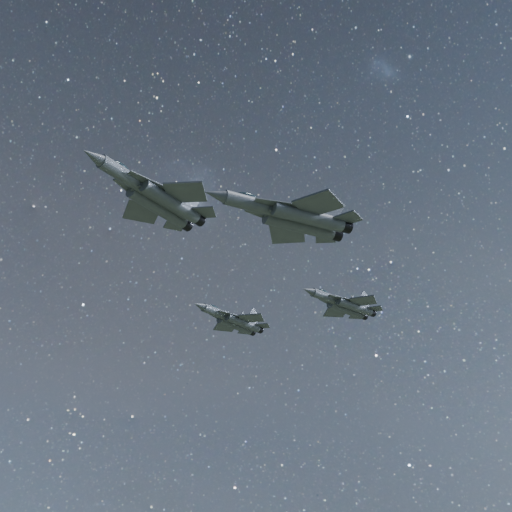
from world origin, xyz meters
TOP-DOWN VIEW (x-y plane):
  - jet_lead at (-19.45, -5.91)m, footprint 18.07×12.18m
  - jet_left at (7.15, 16.69)m, footprint 15.46×10.61m
  - jet_right at (-5.76, -13.80)m, footprint 19.10×13.13m
  - jet_slot at (17.48, 1.50)m, footprint 15.07×10.69m

SIDE VIEW (x-z plane):
  - jet_left at x=7.15m, z-range 154.21..158.09m
  - jet_slot at x=17.48m, z-range 154.49..158.32m
  - jet_right at x=-5.76m, z-range 154.05..158.84m
  - jet_lead at x=-19.45m, z-range 155.59..160.15m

